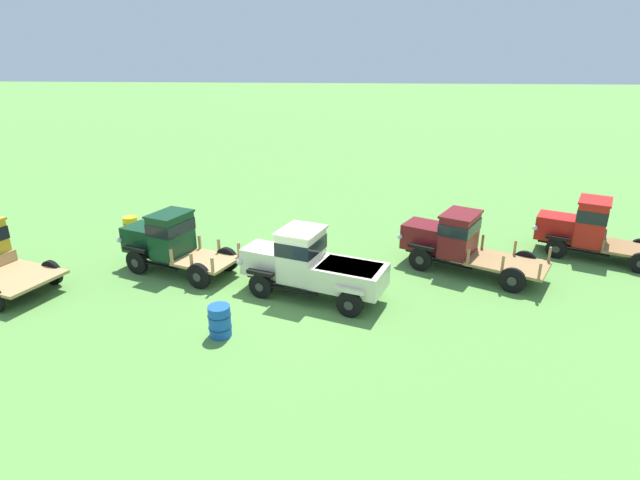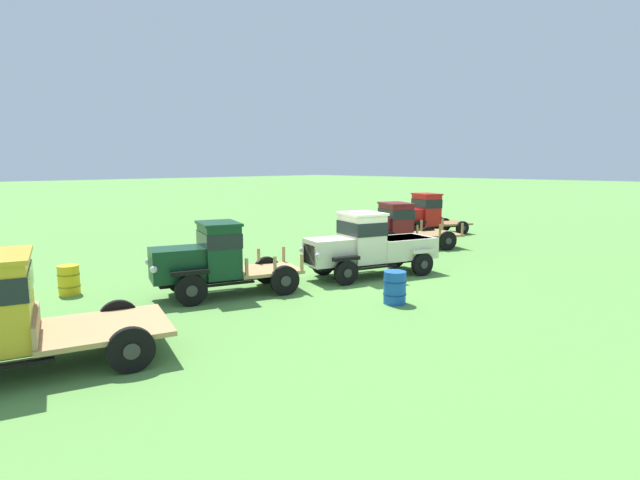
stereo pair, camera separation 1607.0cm
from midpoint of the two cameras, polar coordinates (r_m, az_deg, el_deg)
ground_plane at (r=14.87m, az=-21.70°, el=-14.62°), size 240.00×240.00×0.00m
vintage_truck_second_in_line at (r=15.11m, az=-41.88°, el=-11.29°), size 4.70×3.01×2.21m
vintage_truck_midrow_center at (r=14.82m, az=-19.93°, el=-10.01°), size 5.07×3.05×2.26m
vintage_truck_far_side at (r=19.49m, az=-10.01°, el=-5.12°), size 5.35×3.91×2.16m
vintage_truck_back_of_row at (r=24.09m, az=-2.24°, el=-2.28°), size 4.74×3.38×2.30m
oil_drum_beside_row at (r=11.90m, az=-24.03°, el=-18.36°), size 0.66×0.66×0.93m
oil_drum_near_fence at (r=18.53m, az=-51.69°, el=-11.26°), size 0.64×0.64×0.90m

